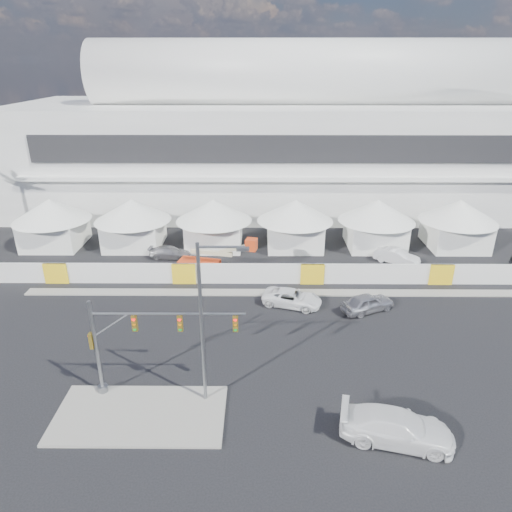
{
  "coord_description": "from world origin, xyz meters",
  "views": [
    {
      "loc": [
        1.01,
        -24.01,
        19.38
      ],
      "look_at": [
        0.77,
        10.0,
        4.73
      ],
      "focal_mm": 32.0,
      "sensor_mm": 36.0,
      "label": 1
    }
  ],
  "objects_px": {
    "traffic_mast": "(131,342)",
    "lot_car_c": "(170,252)",
    "streetlight_median": "(206,315)",
    "boom_lift": "(207,262)",
    "pickup_curb": "(292,298)",
    "lot_car_a": "(397,257)",
    "sedan_silver": "(368,303)",
    "pickup_near": "(397,427)"
  },
  "relations": [
    {
      "from": "sedan_silver",
      "to": "boom_lift",
      "type": "bearing_deg",
      "value": 37.35
    },
    {
      "from": "lot_car_c",
      "to": "streetlight_median",
      "type": "height_order",
      "value": "streetlight_median"
    },
    {
      "from": "lot_car_c",
      "to": "traffic_mast",
      "type": "relative_size",
      "value": 0.46
    },
    {
      "from": "pickup_curb",
      "to": "sedan_silver",
      "type": "bearing_deg",
      "value": -81.47
    },
    {
      "from": "sedan_silver",
      "to": "traffic_mast",
      "type": "distance_m",
      "value": 19.95
    },
    {
      "from": "traffic_mast",
      "to": "lot_car_c",
      "type": "bearing_deg",
      "value": 94.74
    },
    {
      "from": "pickup_curb",
      "to": "lot_car_c",
      "type": "height_order",
      "value": "pickup_curb"
    },
    {
      "from": "streetlight_median",
      "to": "lot_car_c",
      "type": "bearing_deg",
      "value": 106.3
    },
    {
      "from": "pickup_curb",
      "to": "streetlight_median",
      "type": "bearing_deg",
      "value": 170.87
    },
    {
      "from": "sedan_silver",
      "to": "lot_car_a",
      "type": "height_order",
      "value": "sedan_silver"
    },
    {
      "from": "pickup_near",
      "to": "pickup_curb",
      "type": "bearing_deg",
      "value": 30.07
    },
    {
      "from": "sedan_silver",
      "to": "traffic_mast",
      "type": "xyz_separation_m",
      "value": [
        -16.74,
        -10.4,
        3.04
      ]
    },
    {
      "from": "sedan_silver",
      "to": "lot_car_c",
      "type": "relative_size",
      "value": 1.04
    },
    {
      "from": "streetlight_median",
      "to": "pickup_curb",
      "type": "bearing_deg",
      "value": 63.92
    },
    {
      "from": "pickup_curb",
      "to": "lot_car_a",
      "type": "distance_m",
      "value": 14.45
    },
    {
      "from": "traffic_mast",
      "to": "streetlight_median",
      "type": "xyz_separation_m",
      "value": [
        4.66,
        -0.61,
        2.28
      ]
    },
    {
      "from": "lot_car_c",
      "to": "traffic_mast",
      "type": "xyz_separation_m",
      "value": [
        1.77,
        -21.4,
        3.18
      ]
    },
    {
      "from": "boom_lift",
      "to": "pickup_near",
      "type": "bearing_deg",
      "value": -46.13
    },
    {
      "from": "traffic_mast",
      "to": "lot_car_a",
      "type": "bearing_deg",
      "value": 42.71
    },
    {
      "from": "pickup_near",
      "to": "boom_lift",
      "type": "height_order",
      "value": "boom_lift"
    },
    {
      "from": "sedan_silver",
      "to": "pickup_curb",
      "type": "distance_m",
      "value": 6.31
    },
    {
      "from": "sedan_silver",
      "to": "streetlight_median",
      "type": "bearing_deg",
      "value": 107.69
    },
    {
      "from": "streetlight_median",
      "to": "boom_lift",
      "type": "xyz_separation_m",
      "value": [
        -2.15,
        18.57,
        -5.01
      ]
    },
    {
      "from": "lot_car_a",
      "to": "streetlight_median",
      "type": "relative_size",
      "value": 0.44
    },
    {
      "from": "sedan_silver",
      "to": "pickup_near",
      "type": "bearing_deg",
      "value": 149.3
    },
    {
      "from": "lot_car_a",
      "to": "streetlight_median",
      "type": "xyz_separation_m",
      "value": [
        -17.23,
        -20.82,
        5.33
      ]
    },
    {
      "from": "lot_car_a",
      "to": "lot_car_c",
      "type": "height_order",
      "value": "lot_car_a"
    },
    {
      "from": "pickup_near",
      "to": "traffic_mast",
      "type": "distance_m",
      "value": 15.97
    },
    {
      "from": "boom_lift",
      "to": "pickup_curb",
      "type": "bearing_deg",
      "value": -26.25
    },
    {
      "from": "pickup_near",
      "to": "lot_car_a",
      "type": "height_order",
      "value": "pickup_near"
    },
    {
      "from": "pickup_curb",
      "to": "streetlight_median",
      "type": "xyz_separation_m",
      "value": [
        -5.84,
        -11.94,
        5.38
      ]
    },
    {
      "from": "pickup_near",
      "to": "traffic_mast",
      "type": "xyz_separation_m",
      "value": [
        -15.25,
        3.75,
        2.92
      ]
    },
    {
      "from": "traffic_mast",
      "to": "pickup_curb",
      "type": "bearing_deg",
      "value": 47.15
    },
    {
      "from": "sedan_silver",
      "to": "streetlight_median",
      "type": "distance_m",
      "value": 17.19
    },
    {
      "from": "pickup_near",
      "to": "traffic_mast",
      "type": "height_order",
      "value": "traffic_mast"
    },
    {
      "from": "lot_car_c",
      "to": "traffic_mast",
      "type": "height_order",
      "value": "traffic_mast"
    },
    {
      "from": "pickup_near",
      "to": "lot_car_a",
      "type": "distance_m",
      "value": 24.86
    },
    {
      "from": "lot_car_c",
      "to": "streetlight_median",
      "type": "xyz_separation_m",
      "value": [
        6.44,
        -22.01,
        5.45
      ]
    },
    {
      "from": "streetlight_median",
      "to": "sedan_silver",
      "type": "bearing_deg",
      "value": 42.35
    },
    {
      "from": "pickup_near",
      "to": "traffic_mast",
      "type": "relative_size",
      "value": 0.65
    },
    {
      "from": "sedan_silver",
      "to": "streetlight_median",
      "type": "xyz_separation_m",
      "value": [
        -12.08,
        -11.01,
        5.31
      ]
    },
    {
      "from": "pickup_curb",
      "to": "pickup_near",
      "type": "bearing_deg",
      "value": -145.58
    }
  ]
}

